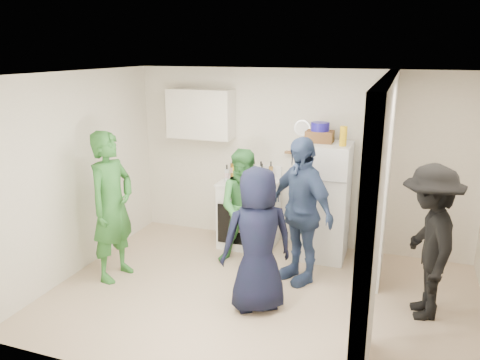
% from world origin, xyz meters
% --- Properties ---
extents(floor, '(4.80, 4.80, 0.00)m').
position_xyz_m(floor, '(0.00, 0.00, 0.00)').
color(floor, tan).
rests_on(floor, ground).
extents(wall_back, '(4.80, 0.00, 4.80)m').
position_xyz_m(wall_back, '(0.00, 1.70, 1.25)').
color(wall_back, silver).
rests_on(wall_back, floor).
extents(wall_front, '(4.80, 0.00, 4.80)m').
position_xyz_m(wall_front, '(0.00, -1.70, 1.25)').
color(wall_front, silver).
rests_on(wall_front, floor).
extents(wall_left, '(0.00, 3.40, 3.40)m').
position_xyz_m(wall_left, '(-2.40, 0.00, 1.25)').
color(wall_left, silver).
rests_on(wall_left, floor).
extents(ceiling, '(4.80, 4.80, 0.00)m').
position_xyz_m(ceiling, '(0.00, 0.00, 2.50)').
color(ceiling, white).
rests_on(ceiling, wall_back).
extents(partition_pier_back, '(0.12, 1.20, 2.50)m').
position_xyz_m(partition_pier_back, '(1.20, 1.10, 1.25)').
color(partition_pier_back, silver).
rests_on(partition_pier_back, floor).
extents(partition_pier_front, '(0.12, 1.20, 2.50)m').
position_xyz_m(partition_pier_front, '(1.20, -1.10, 1.25)').
color(partition_pier_front, silver).
rests_on(partition_pier_front, floor).
extents(partition_header, '(0.12, 1.00, 0.40)m').
position_xyz_m(partition_header, '(1.20, 0.00, 2.30)').
color(partition_header, silver).
rests_on(partition_header, partition_pier_back).
extents(stove, '(0.80, 0.67, 0.95)m').
position_xyz_m(stove, '(-0.61, 1.37, 0.48)').
color(stove, white).
rests_on(stove, floor).
extents(upper_cabinet, '(0.95, 0.34, 0.70)m').
position_xyz_m(upper_cabinet, '(-1.40, 1.52, 1.85)').
color(upper_cabinet, silver).
rests_on(upper_cabinet, wall_back).
extents(fridge, '(0.65, 0.63, 1.57)m').
position_xyz_m(fridge, '(0.45, 1.34, 0.79)').
color(fridge, white).
rests_on(fridge, floor).
extents(wicker_basket, '(0.35, 0.25, 0.15)m').
position_xyz_m(wicker_basket, '(0.35, 1.39, 1.65)').
color(wicker_basket, brown).
rests_on(wicker_basket, fridge).
extents(blue_bowl, '(0.24, 0.24, 0.11)m').
position_xyz_m(blue_bowl, '(0.35, 1.39, 1.78)').
color(blue_bowl, '#1C148E').
rests_on(blue_bowl, wicker_basket).
extents(yellow_cup_stack_top, '(0.09, 0.09, 0.25)m').
position_xyz_m(yellow_cup_stack_top, '(0.67, 1.24, 1.70)').
color(yellow_cup_stack_top, gold).
rests_on(yellow_cup_stack_top, fridge).
extents(wall_clock, '(0.22, 0.02, 0.22)m').
position_xyz_m(wall_clock, '(0.05, 1.68, 1.70)').
color(wall_clock, white).
rests_on(wall_clock, wall_back).
extents(spice_shelf, '(0.35, 0.08, 0.03)m').
position_xyz_m(spice_shelf, '(0.00, 1.65, 1.35)').
color(spice_shelf, olive).
rests_on(spice_shelf, wall_back).
extents(yellow_cup_stack_stove, '(0.09, 0.09, 0.25)m').
position_xyz_m(yellow_cup_stack_stove, '(-0.73, 1.15, 1.08)').
color(yellow_cup_stack_stove, yellow).
rests_on(yellow_cup_stack_stove, stove).
extents(red_cup, '(0.09, 0.09, 0.12)m').
position_xyz_m(red_cup, '(-0.39, 1.17, 1.01)').
color(red_cup, '#BA0C0D').
rests_on(red_cup, stove).
extents(person_green_left, '(0.52, 0.72, 1.84)m').
position_xyz_m(person_green_left, '(-1.86, -0.12, 0.92)').
color(person_green_left, '#2F712D').
rests_on(person_green_left, floor).
extents(person_green_center, '(0.87, 0.76, 1.54)m').
position_xyz_m(person_green_center, '(-0.46, 0.79, 0.77)').
color(person_green_center, '#3A853C').
rests_on(person_green_center, floor).
extents(person_denim, '(1.10, 0.98, 1.78)m').
position_xyz_m(person_denim, '(0.29, 0.58, 0.89)').
color(person_denim, '#364277').
rests_on(person_denim, floor).
extents(person_navy, '(0.93, 0.84, 1.59)m').
position_xyz_m(person_navy, '(0.02, -0.24, 0.80)').
color(person_navy, black).
rests_on(person_navy, floor).
extents(person_nook, '(0.78, 1.15, 1.65)m').
position_xyz_m(person_nook, '(1.71, 0.23, 0.82)').
color(person_nook, black).
rests_on(person_nook, floor).
extents(bottle_a, '(0.07, 0.07, 0.28)m').
position_xyz_m(bottle_a, '(-0.90, 1.49, 1.09)').
color(bottle_a, brown).
rests_on(bottle_a, stove).
extents(bottle_b, '(0.06, 0.06, 0.26)m').
position_xyz_m(bottle_b, '(-0.79, 1.29, 1.09)').
color(bottle_b, '#15401B').
rests_on(bottle_b, stove).
extents(bottle_c, '(0.06, 0.06, 0.27)m').
position_xyz_m(bottle_c, '(-0.67, 1.51, 1.09)').
color(bottle_c, silver).
rests_on(bottle_c, stove).
extents(bottle_d, '(0.08, 0.08, 0.30)m').
position_xyz_m(bottle_d, '(-0.60, 1.34, 1.10)').
color(bottle_d, brown).
rests_on(bottle_d, stove).
extents(bottle_e, '(0.07, 0.07, 0.26)m').
position_xyz_m(bottle_e, '(-0.49, 1.53, 1.08)').
color(bottle_e, silver).
rests_on(bottle_e, stove).
extents(bottle_f, '(0.07, 0.07, 0.27)m').
position_xyz_m(bottle_f, '(-0.43, 1.39, 1.09)').
color(bottle_f, '#133621').
rests_on(bottle_f, stove).
extents(bottle_g, '(0.06, 0.06, 0.28)m').
position_xyz_m(bottle_g, '(-0.34, 1.51, 1.09)').
color(bottle_g, olive).
rests_on(bottle_g, stove).
extents(bottle_h, '(0.06, 0.06, 0.24)m').
position_xyz_m(bottle_h, '(-0.90, 1.25, 1.08)').
color(bottle_h, silver).
rests_on(bottle_h, stove).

